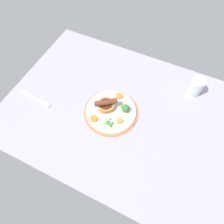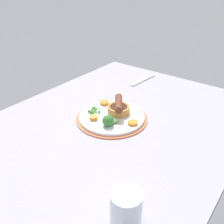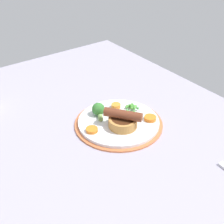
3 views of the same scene
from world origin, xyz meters
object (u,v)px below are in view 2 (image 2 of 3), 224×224
(pea_pile, at_px, (93,110))
(carrot_slice_1, at_px, (93,118))
(dinner_plate, at_px, (112,117))
(broccoli_floret_near, at_px, (108,121))
(carrot_slice_3, at_px, (104,103))
(fork, at_px, (143,80))
(carrot_slice_0, at_px, (133,123))
(sausage_pudding, at_px, (119,108))
(drinking_glass, at_px, (126,209))

(pea_pile, height_order, carrot_slice_1, pea_pile)
(dinner_plate, xyz_separation_m, pea_pile, (0.02, -0.07, 0.02))
(broccoli_floret_near, relative_size, carrot_slice_1, 1.85)
(carrot_slice_1, distance_m, carrot_slice_3, 0.12)
(dinner_plate, bearing_deg, broccoli_floret_near, 27.53)
(fork, bearing_deg, carrot_slice_0, 31.14)
(pea_pile, bearing_deg, carrot_slice_1, 41.47)
(dinner_plate, xyz_separation_m, carrot_slice_0, (0.00, 0.09, 0.01))
(sausage_pudding, relative_size, carrot_slice_3, 2.91)
(dinner_plate, xyz_separation_m, carrot_slice_1, (0.06, -0.04, 0.01))
(broccoli_floret_near, height_order, carrot_slice_0, broccoli_floret_near)
(fork, bearing_deg, carrot_slice_1, 12.57)
(fork, bearing_deg, drinking_glass, 33.41)
(dinner_plate, xyz_separation_m, sausage_pudding, (-0.03, 0.01, 0.03))
(carrot_slice_1, bearing_deg, pea_pile, -138.53)
(carrot_slice_0, bearing_deg, drinking_glass, 31.07)
(fork, bearing_deg, carrot_slice_3, 7.97)
(broccoli_floret_near, distance_m, carrot_slice_3, 0.15)
(drinking_glass, bearing_deg, carrot_slice_1, -129.49)
(dinner_plate, distance_m, carrot_slice_3, 0.09)
(pea_pile, xyz_separation_m, carrot_slice_0, (-0.02, 0.16, -0.00))
(carrot_slice_3, height_order, fork, carrot_slice_3)
(dinner_plate, bearing_deg, carrot_slice_3, -124.32)
(fork, distance_m, drinking_glass, 0.79)
(carrot_slice_0, xyz_separation_m, drinking_glass, (0.32, 0.19, 0.03))
(sausage_pudding, distance_m, carrot_slice_0, 0.09)
(sausage_pudding, height_order, pea_pile, sausage_pudding)
(sausage_pudding, height_order, carrot_slice_3, sausage_pudding)
(dinner_plate, relative_size, broccoli_floret_near, 4.87)
(broccoli_floret_near, distance_m, carrot_slice_0, 0.08)
(sausage_pudding, distance_m, drinking_glass, 0.45)
(carrot_slice_3, relative_size, fork, 0.19)
(pea_pile, xyz_separation_m, drinking_glass, (0.30, 0.35, 0.02))
(pea_pile, xyz_separation_m, carrot_slice_1, (0.04, 0.03, -0.00))
(carrot_slice_3, bearing_deg, fork, -176.89)
(dinner_plate, distance_m, fork, 0.38)
(sausage_pudding, height_order, drinking_glass, drinking_glass)
(fork, relative_size, drinking_glass, 1.97)
(carrot_slice_0, height_order, carrot_slice_1, carrot_slice_1)
(broccoli_floret_near, bearing_deg, carrot_slice_3, -109.77)
(carrot_slice_1, bearing_deg, dinner_plate, 149.71)
(pea_pile, xyz_separation_m, carrot_slice_3, (-0.08, -0.01, -0.00))
(pea_pile, distance_m, broccoli_floret_near, 0.11)
(carrot_slice_0, bearing_deg, dinner_plate, -91.32)
(sausage_pudding, distance_m, carrot_slice_1, 0.10)
(dinner_plate, xyz_separation_m, fork, (-0.37, -0.09, -0.00))
(sausage_pudding, distance_m, carrot_slice_3, 0.09)
(carrot_slice_3, height_order, drinking_glass, drinking_glass)
(broccoli_floret_near, xyz_separation_m, carrot_slice_0, (-0.06, 0.06, -0.01))
(sausage_pudding, bearing_deg, broccoli_floret_near, -22.24)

